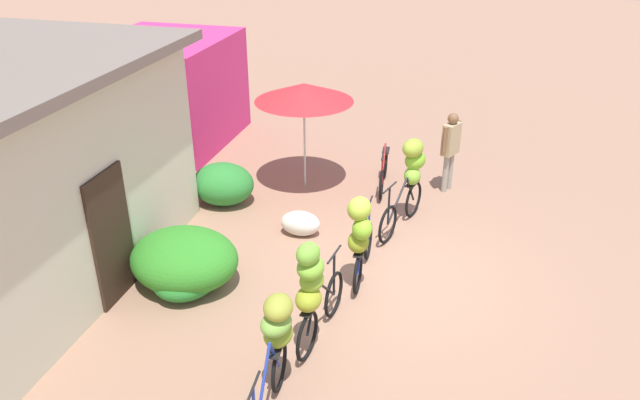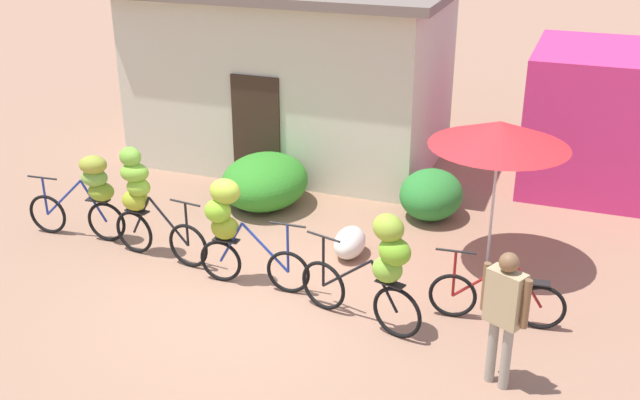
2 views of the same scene
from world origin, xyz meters
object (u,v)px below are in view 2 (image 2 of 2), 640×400
at_px(bicycle_leftmost, 90,189).
at_px(bicycle_near_pile, 142,196).
at_px(person_vendor, 504,306).
at_px(market_umbrella, 500,134).
at_px(bicycle_by_shop, 381,262).
at_px(produce_sack, 350,242).
at_px(bicycle_center_loaded, 231,223).
at_px(shop_pink, 623,120).
at_px(bicycle_rightmost, 496,299).
at_px(building_low, 294,71).

height_order(bicycle_leftmost, bicycle_near_pile, bicycle_near_pile).
bearing_deg(person_vendor, market_umbrella, 100.87).
bearing_deg(bicycle_by_shop, produce_sack, 118.86).
bearing_deg(produce_sack, bicycle_center_loaded, -133.54).
bearing_deg(bicycle_leftmost, produce_sack, 12.47).
height_order(shop_pink, market_umbrella, shop_pink).
bearing_deg(bicycle_leftmost, bicycle_center_loaded, -10.19).
distance_m(bicycle_near_pile, person_vendor, 5.44).
height_order(bicycle_near_pile, bicycle_center_loaded, bicycle_near_pile).
bearing_deg(market_umbrella, bicycle_rightmost, -78.05).
bearing_deg(market_umbrella, bicycle_center_loaded, -150.65).
xyz_separation_m(bicycle_near_pile, produce_sack, (2.81, 1.01, -0.73)).
xyz_separation_m(shop_pink, bicycle_leftmost, (-7.41, -5.14, -0.38)).
bearing_deg(bicycle_leftmost, person_vendor, -13.24).
relative_size(market_umbrella, bicycle_center_loaded, 1.34).
relative_size(produce_sack, person_vendor, 0.43).
bearing_deg(bicycle_rightmost, produce_sack, 154.65).
bearing_deg(bicycle_center_loaded, shop_pink, 49.20).
bearing_deg(produce_sack, building_low, 122.43).
height_order(bicycle_near_pile, bicycle_by_shop, bicycle_near_pile).
distance_m(building_low, bicycle_near_pile, 4.91).
distance_m(building_low, person_vendor, 7.90).
bearing_deg(person_vendor, bicycle_rightmost, 99.52).
height_order(bicycle_by_shop, bicycle_rightmost, bicycle_by_shop).
distance_m(market_umbrella, bicycle_rightmost, 2.27).
bearing_deg(bicycle_center_loaded, bicycle_by_shop, -11.14).
relative_size(bicycle_rightmost, person_vendor, 1.04).
bearing_deg(person_vendor, produce_sack, 136.80).
height_order(bicycle_leftmost, bicycle_center_loaded, bicycle_center_loaded).
distance_m(bicycle_leftmost, person_vendor, 6.46).
bearing_deg(bicycle_near_pile, bicycle_leftmost, 170.53).
xyz_separation_m(market_umbrella, person_vendor, (0.54, -2.80, -0.98)).
distance_m(bicycle_near_pile, produce_sack, 3.07).
xyz_separation_m(bicycle_leftmost, bicycle_by_shop, (4.77, -0.90, 0.10)).
xyz_separation_m(market_umbrella, bicycle_near_pile, (-4.74, -1.49, -1.01)).
relative_size(bicycle_leftmost, bicycle_by_shop, 0.97).
distance_m(market_umbrella, bicycle_leftmost, 6.01).
xyz_separation_m(market_umbrella, produce_sack, (-1.94, -0.48, -1.74)).
relative_size(bicycle_leftmost, bicycle_near_pile, 1.00).
bearing_deg(person_vendor, bicycle_center_loaded, 164.69).
bearing_deg(shop_pink, bicycle_near_pile, -140.33).
relative_size(shop_pink, bicycle_leftmost, 1.92).
height_order(shop_pink, bicycle_leftmost, shop_pink).
height_order(shop_pink, bicycle_near_pile, shop_pink).
distance_m(shop_pink, bicycle_leftmost, 9.02).
height_order(market_umbrella, person_vendor, market_umbrella).
relative_size(bicycle_leftmost, person_vendor, 1.03).
xyz_separation_m(bicycle_by_shop, produce_sack, (-0.96, 1.74, -0.72)).
bearing_deg(bicycle_near_pile, market_umbrella, 17.46).
bearing_deg(shop_pink, bicycle_by_shop, -113.59).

